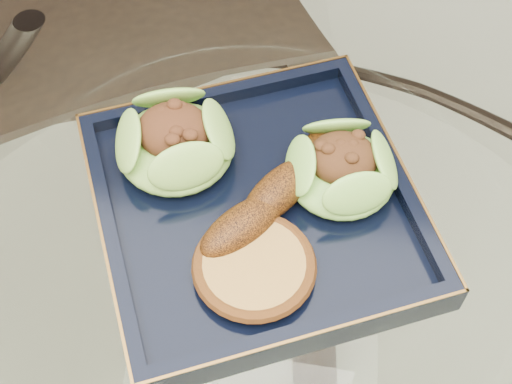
# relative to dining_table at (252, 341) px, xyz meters

# --- Properties ---
(dining_table) EXTENTS (1.13, 1.13, 0.77)m
(dining_table) POSITION_rel_dining_table_xyz_m (0.00, 0.00, 0.00)
(dining_table) COLOR white
(dining_table) RESTS_ON ground
(dining_chair) EXTENTS (0.53, 0.53, 0.93)m
(dining_chair) POSITION_rel_dining_table_xyz_m (-0.26, 0.50, -0.08)
(dining_chair) COLOR black
(dining_chair) RESTS_ON ground
(navy_plate) EXTENTS (0.35, 0.35, 0.02)m
(navy_plate) POSITION_rel_dining_table_xyz_m (-0.00, 0.05, 0.17)
(navy_plate) COLOR black
(navy_plate) RESTS_ON dining_table
(lettuce_wrap_left) EXTENTS (0.11, 0.11, 0.04)m
(lettuce_wrap_left) POSITION_rel_dining_table_xyz_m (-0.08, 0.09, 0.20)
(lettuce_wrap_left) COLOR #578B28
(lettuce_wrap_left) RESTS_ON navy_plate
(lettuce_wrap_right) EXTENTS (0.11, 0.11, 0.03)m
(lettuce_wrap_right) POSITION_rel_dining_table_xyz_m (0.07, 0.08, 0.20)
(lettuce_wrap_right) COLOR #54982C
(lettuce_wrap_right) RESTS_ON navy_plate
(roasted_plantain) EXTENTS (0.13, 0.16, 0.03)m
(roasted_plantain) POSITION_rel_dining_table_xyz_m (0.02, 0.06, 0.20)
(roasted_plantain) COLOR #572B09
(roasted_plantain) RESTS_ON navy_plate
(crumb_patty) EXTENTS (0.10, 0.10, 0.02)m
(crumb_patty) POSITION_rel_dining_table_xyz_m (0.00, -0.02, 0.19)
(crumb_patty) COLOR #AF803A
(crumb_patty) RESTS_ON navy_plate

